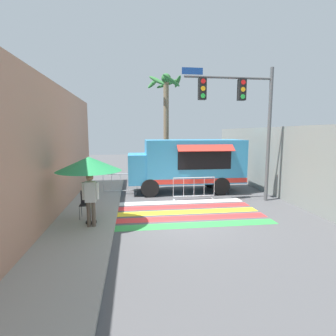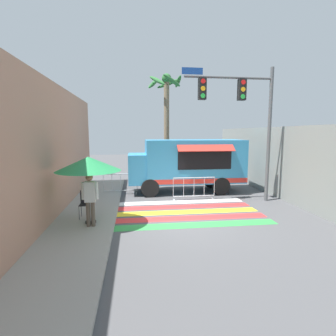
{
  "view_description": "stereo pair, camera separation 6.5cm",
  "coord_description": "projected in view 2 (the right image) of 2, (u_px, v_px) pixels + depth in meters",
  "views": [
    {
      "loc": [
        -1.8,
        -9.0,
        3.14
      ],
      "look_at": [
        -0.19,
        2.9,
        1.53
      ],
      "focal_mm": 28.0,
      "sensor_mm": 36.0,
      "label": 1
    },
    {
      "loc": [
        -1.73,
        -9.01,
        3.14
      ],
      "look_at": [
        -0.19,
        2.9,
        1.53
      ],
      "focal_mm": 28.0,
      "sensor_mm": 36.0,
      "label": 2
    }
  ],
  "objects": [
    {
      "name": "patio_umbrella",
      "position": [
        88.0,
        164.0,
        8.59
      ],
      "size": [
        2.12,
        2.12,
        2.25
      ],
      "color": "black",
      "rests_on": "sidewalk_left"
    },
    {
      "name": "building_left_facade",
      "position": [
        44.0,
        153.0,
        8.57
      ],
      "size": [
        0.25,
        16.0,
        4.96
      ],
      "color": "tan",
      "rests_on": "ground_plane"
    },
    {
      "name": "traffic_signal_pole",
      "position": [
        242.0,
        107.0,
        11.51
      ],
      "size": [
        4.12,
        0.29,
        6.01
      ],
      "color": "#515456",
      "rests_on": "ground_plane"
    },
    {
      "name": "concrete_wall_right",
      "position": [
        278.0,
        162.0,
        12.88
      ],
      "size": [
        0.2,
        16.0,
        3.44
      ],
      "color": "gray",
      "rests_on": "ground_plane"
    },
    {
      "name": "folding_chair",
      "position": [
        86.0,
        201.0,
        9.38
      ],
      "size": [
        0.41,
        0.41,
        0.96
      ],
      "rotation": [
        0.0,
        0.0,
        -0.01
      ],
      "color": "#4C4C51",
      "rests_on": "sidewalk_left"
    },
    {
      "name": "ground_plane",
      "position": [
        184.0,
        220.0,
        9.49
      ],
      "size": [
        60.0,
        60.0,
        0.0
      ],
      "primitive_type": "plane",
      "color": "#4C4C4F"
    },
    {
      "name": "vendor_person",
      "position": [
        90.0,
        197.0,
        8.41
      ],
      "size": [
        0.53,
        0.23,
        1.73
      ],
      "rotation": [
        0.0,
        0.0,
        -0.27
      ],
      "color": "brown",
      "rests_on": "sidewalk_left"
    },
    {
      "name": "crosswalk_painted",
      "position": [
        179.0,
        212.0,
        10.44
      ],
      "size": [
        6.4,
        3.6,
        0.01
      ],
      "color": "green",
      "rests_on": "ground_plane"
    },
    {
      "name": "barricade_side",
      "position": [
        120.0,
        184.0,
        13.43
      ],
      "size": [
        1.73,
        0.44,
        1.09
      ],
      "color": "#B7BABF",
      "rests_on": "ground_plane"
    },
    {
      "name": "sidewalk_left",
      "position": [
        50.0,
        224.0,
        8.9
      ],
      "size": [
        4.4,
        16.0,
        0.12
      ],
      "color": "#99968E",
      "rests_on": "ground_plane"
    },
    {
      "name": "food_truck",
      "position": [
        186.0,
        163.0,
        13.86
      ],
      "size": [
        6.02,
        2.49,
        2.78
      ],
      "color": "#338CBF",
      "rests_on": "ground_plane"
    },
    {
      "name": "palm_tree",
      "position": [
        166.0,
        108.0,
        16.73
      ],
      "size": [
        2.27,
        2.35,
        6.85
      ],
      "color": "#7A664C",
      "rests_on": "ground_plane"
    },
    {
      "name": "barricade_front",
      "position": [
        194.0,
        189.0,
        12.29
      ],
      "size": [
        1.99,
        0.44,
        1.09
      ],
      "color": "#B7BABF",
      "rests_on": "ground_plane"
    }
  ]
}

